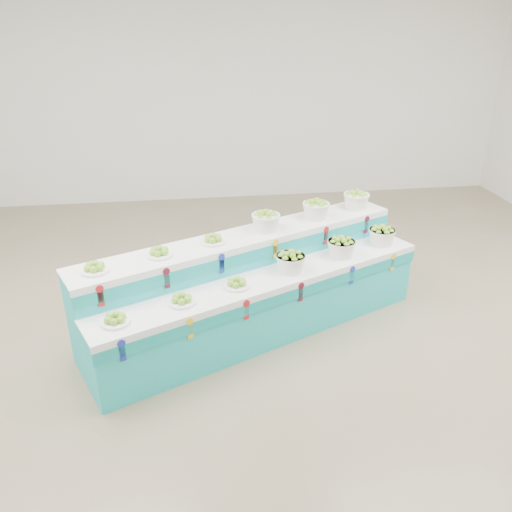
{
  "coord_description": "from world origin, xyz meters",
  "views": [
    {
      "loc": [
        -0.92,
        -4.32,
        3.14
      ],
      "look_at": [
        -0.25,
        0.46,
        0.87
      ],
      "focal_mm": 35.88,
      "sensor_mm": 36.0,
      "label": 1
    }
  ],
  "objects_px": {
    "display_stand": "(256,286)",
    "plate_upper_mid": "(159,252)",
    "basket_upper_right": "(356,199)",
    "basket_lower_left": "(290,261)"
  },
  "relations": [
    {
      "from": "basket_upper_right",
      "to": "plate_upper_mid",
      "type": "bearing_deg",
      "value": -155.56
    },
    {
      "from": "plate_upper_mid",
      "to": "basket_upper_right",
      "type": "distance_m",
      "value": 2.55
    },
    {
      "from": "basket_lower_left",
      "to": "basket_upper_right",
      "type": "xyz_separation_m",
      "value": [
        1.0,
        0.97,
        0.3
      ]
    },
    {
      "from": "basket_lower_left",
      "to": "display_stand",
      "type": "bearing_deg",
      "value": 164.0
    },
    {
      "from": "plate_upper_mid",
      "to": "basket_lower_left",
      "type": "bearing_deg",
      "value": 3.74
    },
    {
      "from": "display_stand",
      "to": "basket_upper_right",
      "type": "bearing_deg",
      "value": 8.42
    },
    {
      "from": "display_stand",
      "to": "basket_lower_left",
      "type": "xyz_separation_m",
      "value": [
        0.35,
        -0.1,
        0.32
      ]
    },
    {
      "from": "basket_lower_left",
      "to": "plate_upper_mid",
      "type": "relative_size",
      "value": 1.19
    },
    {
      "from": "basket_upper_right",
      "to": "display_stand",
      "type": "bearing_deg",
      "value": -147.14
    },
    {
      "from": "display_stand",
      "to": "plate_upper_mid",
      "type": "bearing_deg",
      "value": 166.35
    }
  ]
}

